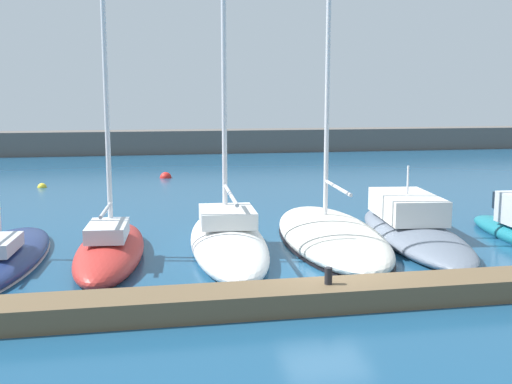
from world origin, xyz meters
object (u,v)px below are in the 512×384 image
Objects in this scene: mooring_buoy_red at (166,178)px; sailboat_red_third at (110,247)px; motorboat_slate_sixth at (412,227)px; dock_bollard at (328,276)px; sailboat_white_fourth at (228,236)px; mooring_buoy_yellow at (42,187)px; sailboat_ivory_fifth at (331,234)px.

sailboat_red_third is at bearing -97.77° from mooring_buoy_red.
motorboat_slate_sixth is 23.34× the size of dock_bollard.
dock_bollard is (1.69, -6.27, 0.27)m from sailboat_white_fourth.
mooring_buoy_yellow is (-8.58, 17.26, -0.54)m from sailboat_white_fourth.
sailboat_red_third is 18.62× the size of mooring_buoy_red.
motorboat_slate_sixth reaches higher than mooring_buoy_yellow.
mooring_buoy_yellow is 0.68× the size of mooring_buoy_red.
sailboat_red_third is at bearing -75.48° from mooring_buoy_yellow.
mooring_buoy_red is 1.76× the size of dock_bollard.
mooring_buoy_yellow is 25.69m from dock_bollard.
sailboat_ivory_fifth is at bearing 71.80° from dock_bollard.
sailboat_red_third is at bearing 99.79° from sailboat_white_fourth.
sailboat_white_fourth is 46.75× the size of dock_bollard.
sailboat_ivory_fifth is at bearing -53.19° from mooring_buoy_yellow.
sailboat_red_third reaches higher than mooring_buoy_red.
sailboat_ivory_fifth is 21.95× the size of mooring_buoy_red.
mooring_buoy_red is (-1.16, 20.29, -0.54)m from sailboat_white_fourth.
dock_bollard is (2.86, -26.55, 0.82)m from mooring_buoy_red.
sailboat_white_fourth reaches higher than mooring_buoy_red.
dock_bollard reaches higher than mooring_buoy_yellow.
dock_bollard is at bearing -131.06° from sailboat_red_third.
mooring_buoy_yellow is 1.20× the size of dock_bollard.
mooring_buoy_yellow is 8.01m from mooring_buoy_red.
mooring_buoy_yellow is (-15.69, 16.78, -0.46)m from motorboat_slate_sixth.
sailboat_white_fourth reaches higher than motorboat_slate_sixth.
sailboat_white_fourth reaches higher than dock_bollard.
sailboat_white_fourth reaches higher than sailboat_ivory_fifth.
sailboat_red_third is 27.19× the size of mooring_buoy_yellow.
sailboat_ivory_fifth is 38.58× the size of dock_bollard.
mooring_buoy_red is at bearing 18.42° from sailboat_ivory_fifth.
sailboat_red_third is 32.72× the size of dock_bollard.
mooring_buoy_red is at bearing 6.57° from sailboat_white_fourth.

